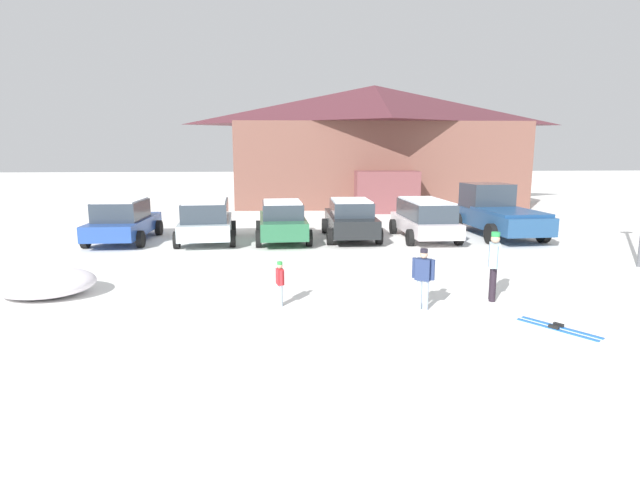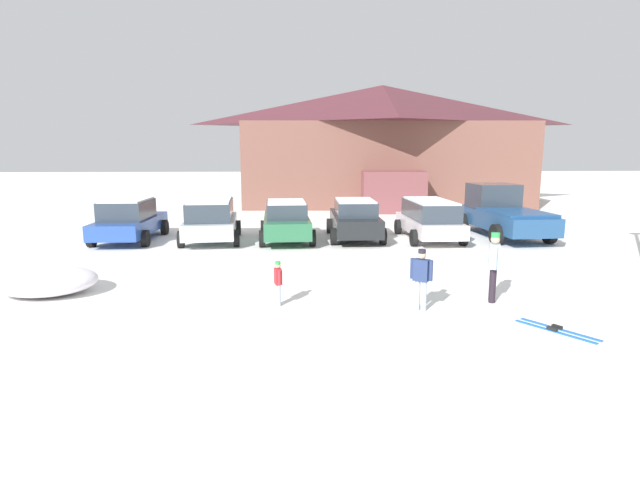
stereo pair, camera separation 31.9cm
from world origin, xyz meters
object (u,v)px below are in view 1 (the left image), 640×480
at_px(pickup_truck, 495,212).
at_px(skier_child_in_red_jacket, 280,281).
at_px(parked_silver_wagon, 206,219).
at_px(plowed_snow_pile, 43,283).
at_px(ski_lodge, 374,144).
at_px(pair_of_skis, 558,328).
at_px(skier_adult_in_blue_parka, 494,262).
at_px(parked_blue_hatchback, 123,220).
at_px(parked_white_suv, 425,218).
at_px(parked_green_coupe, 282,221).
at_px(skier_teen_in_navy_coat, 423,276).
at_px(parked_black_sedan, 350,219).

xyz_separation_m(pickup_truck, skier_child_in_red_jacket, (-9.05, -9.17, -0.40)).
bearing_deg(skier_child_in_red_jacket, parked_silver_wagon, 108.95).
bearing_deg(parked_silver_wagon, plowed_snow_pile, -111.94).
xyz_separation_m(ski_lodge, parked_silver_wagon, (-9.27, -14.66, -3.09)).
xyz_separation_m(parked_silver_wagon, pair_of_skis, (8.55, -10.48, -0.89)).
bearing_deg(skier_adult_in_blue_parka, plowed_snow_pile, 173.81).
distance_m(skier_child_in_red_jacket, skier_adult_in_blue_parka, 5.10).
relative_size(skier_child_in_red_jacket, pair_of_skis, 0.69).
height_order(parked_blue_hatchback, pickup_truck, pickup_truck).
bearing_deg(parked_silver_wagon, ski_lodge, 57.69).
bearing_deg(skier_child_in_red_jacket, plowed_snow_pile, 168.07).
relative_size(parked_white_suv, pickup_truck, 0.81).
relative_size(parked_green_coupe, skier_teen_in_navy_coat, 3.15).
relative_size(skier_teen_in_navy_coat, plowed_snow_pile, 0.56).
height_order(ski_lodge, parked_white_suv, ski_lodge).
height_order(parked_blue_hatchback, pair_of_skis, parked_blue_hatchback).
bearing_deg(skier_teen_in_navy_coat, parked_blue_hatchback, 135.28).
relative_size(ski_lodge, parked_silver_wagon, 4.37).
relative_size(ski_lodge, parked_green_coupe, 4.27).
xyz_separation_m(parked_black_sedan, parked_white_suv, (2.98, -0.37, 0.05)).
bearing_deg(plowed_snow_pile, parked_green_coupe, 50.84).
xyz_separation_m(pair_of_skis, plowed_snow_pile, (-11.49, 3.19, 0.32)).
height_order(parked_silver_wagon, parked_black_sedan, parked_silver_wagon).
height_order(parked_green_coupe, skier_child_in_red_jacket, parked_green_coupe).
distance_m(parked_black_sedan, skier_adult_in_blue_parka, 9.06).
bearing_deg(parked_green_coupe, pair_of_skis, -61.94).
distance_m(skier_teen_in_navy_coat, skier_adult_in_blue_parka, 1.97).
xyz_separation_m(parked_green_coupe, parked_white_suv, (5.76, -0.06, 0.06)).
relative_size(skier_teen_in_navy_coat, pair_of_skis, 0.92).
bearing_deg(parked_blue_hatchback, ski_lodge, 48.90).
bearing_deg(skier_adult_in_blue_parka, ski_lodge, 86.90).
height_order(parked_blue_hatchback, plowed_snow_pile, parked_blue_hatchback).
relative_size(parked_black_sedan, skier_teen_in_navy_coat, 3.23).
bearing_deg(pickup_truck, parked_black_sedan, -176.80).
bearing_deg(skier_adult_in_blue_parka, pickup_truck, 66.51).
xyz_separation_m(parked_silver_wagon, parked_white_suv, (8.74, -0.08, -0.03)).
distance_m(parked_black_sedan, skier_teen_in_navy_coat, 9.35).
xyz_separation_m(parked_black_sedan, skier_child_in_red_jacket, (-2.83, -8.82, -0.24)).
bearing_deg(plowed_snow_pile, parked_blue_hatchback, 92.60).
relative_size(pair_of_skis, plowed_snow_pile, 0.61).
xyz_separation_m(parked_blue_hatchback, pair_of_skis, (11.83, -10.75, -0.83)).
xyz_separation_m(parked_silver_wagon, skier_child_in_red_jacket, (2.93, -8.53, -0.31)).
bearing_deg(parked_blue_hatchback, skier_teen_in_navy_coat, -44.72).
distance_m(parked_black_sedan, plowed_snow_pile, 11.54).
bearing_deg(parked_white_suv, pickup_truck, 12.54).
bearing_deg(pickup_truck, pair_of_skis, -107.14).
xyz_separation_m(skier_teen_in_navy_coat, skier_adult_in_blue_parka, (1.88, 0.58, 0.15)).
bearing_deg(pickup_truck, ski_lodge, 100.95).
relative_size(parked_white_suv, plowed_snow_pile, 1.81).
distance_m(skier_adult_in_blue_parka, pair_of_skis, 2.27).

